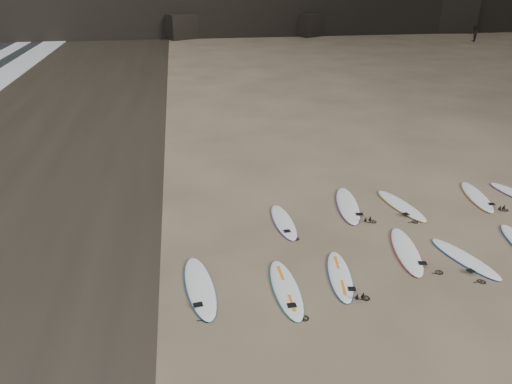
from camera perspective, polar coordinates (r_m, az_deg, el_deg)
ground at (r=14.54m, az=17.95°, el=-7.08°), size 240.00×240.00×0.00m
wet_sand at (r=23.20m, az=-25.36°, el=3.80°), size 12.00×200.00×0.01m
surfboard_0 at (r=12.58m, az=3.45°, el=-10.94°), size 0.66×2.58×0.09m
surfboard_1 at (r=13.20m, az=9.57°, el=-9.39°), size 0.91×2.39×0.08m
surfboard_2 at (r=14.66m, az=16.81°, el=-6.43°), size 1.09×2.69×0.09m
surfboard_3 at (r=14.85m, az=22.76°, el=-7.00°), size 1.27×2.43×0.09m
surfboard_5 at (r=15.56m, az=3.17°, el=-3.40°), size 0.67×2.39×0.09m
surfboard_6 at (r=16.84m, az=10.44°, el=-1.47°), size 1.14×2.85×0.10m
surfboard_7 at (r=17.24m, az=16.25°, el=-1.46°), size 1.13×2.58×0.09m
surfboard_8 at (r=18.78m, az=23.93°, el=-0.47°), size 1.01×2.54×0.09m
surfboard_11 at (r=12.69m, az=-6.43°, el=-10.69°), size 0.95×2.81×0.10m
person_b at (r=57.38m, az=23.67°, el=16.25°), size 0.80×0.91×1.59m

